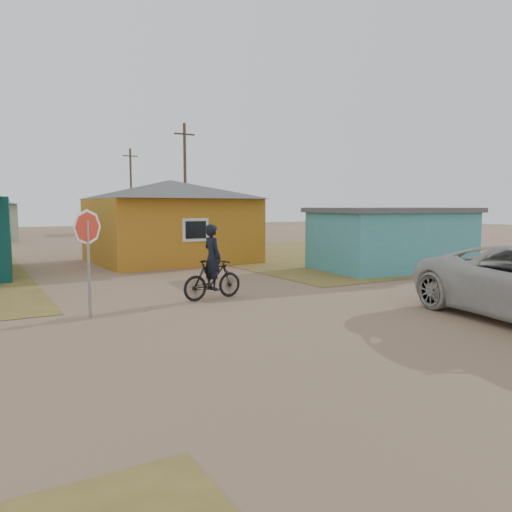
{
  "coord_description": "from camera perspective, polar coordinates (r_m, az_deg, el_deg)",
  "views": [
    {
      "loc": [
        -5.94,
        -8.87,
        2.69
      ],
      "look_at": [
        0.9,
        3.0,
        1.3
      ],
      "focal_mm": 35.0,
      "sensor_mm": 36.0,
      "label": 1
    }
  ],
  "objects": [
    {
      "name": "ground",
      "position": [
        11.01,
        3.77,
        -8.36
      ],
      "size": [
        120.0,
        120.0,
        0.0
      ],
      "primitive_type": "plane",
      "color": "#87684E"
    },
    {
      "name": "grass_ne",
      "position": [
        29.72,
        12.33,
        0.48
      ],
      "size": [
        20.0,
        18.0,
        0.0
      ],
      "primitive_type": "cube",
      "color": "olive",
      "rests_on": "ground"
    },
    {
      "name": "house_yellow",
      "position": [
        24.39,
        -9.73,
        4.1
      ],
      "size": [
        7.72,
        6.76,
        3.9
      ],
      "color": "#B7741C",
      "rests_on": "ground"
    },
    {
      "name": "shed_turquoise",
      "position": [
        21.83,
        15.14,
        1.97
      ],
      "size": [
        6.71,
        4.93,
        2.6
      ],
      "color": "teal",
      "rests_on": "ground"
    },
    {
      "name": "house_beige_east",
      "position": [
        51.41,
        -11.95,
        4.74
      ],
      "size": [
        6.95,
        6.05,
        3.6
      ],
      "color": "gray",
      "rests_on": "ground"
    },
    {
      "name": "utility_pole_near",
      "position": [
        33.31,
        -8.1,
        8.23
      ],
      "size": [
        1.4,
        0.2,
        8.0
      ],
      "color": "#4B3C2D",
      "rests_on": "ground"
    },
    {
      "name": "utility_pole_far",
      "position": [
        48.78,
        -14.08,
        7.32
      ],
      "size": [
        1.4,
        0.2,
        8.0
      ],
      "color": "#4B3C2D",
      "rests_on": "ground"
    },
    {
      "name": "stop_sign",
      "position": [
        12.51,
        -18.68,
        1.89
      ],
      "size": [
        0.85,
        0.18,
        2.61
      ],
      "color": "gray",
      "rests_on": "ground"
    },
    {
      "name": "cyclist",
      "position": [
        14.36,
        -4.98,
        -1.84
      ],
      "size": [
        1.97,
        0.79,
        2.16
      ],
      "color": "black",
      "rests_on": "ground"
    }
  ]
}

